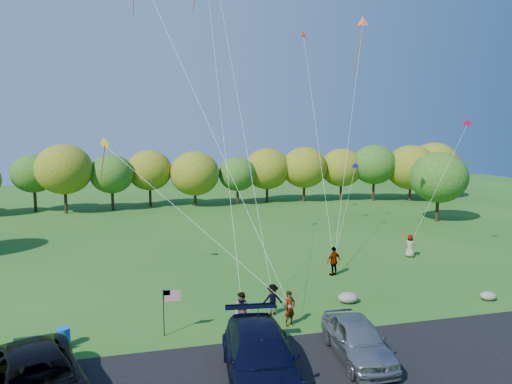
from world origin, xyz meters
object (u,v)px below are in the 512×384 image
Objects in this scene: flyer_c at (273,299)px; flyer_e at (410,246)px; trash_barrel at (64,337)px; flyer_a at (290,308)px; flyer_b at (242,311)px; flyer_d at (334,261)px; minivan_dark at (37,383)px; minivan_silver at (358,339)px; park_bench at (37,345)px; minivan_navy at (261,358)px.

flyer_e reaches higher than flyer_c.
flyer_c is 15.59m from flyer_e.
flyer_e is 25.11m from trash_barrel.
flyer_e reaches higher than trash_barrel.
flyer_b is (-2.34, 0.23, 0.02)m from flyer_a.
flyer_d reaches higher than flyer_c.
minivan_dark is 11.74m from flyer_c.
park_bench is at bearing 169.51° from minivan_silver.
flyer_b is 0.92× the size of flyer_d.
minivan_navy is at bearing 79.99° from flyer_c.
minivan_silver is 2.80× the size of flyer_a.
minivan_navy is 14.18m from flyer_d.
trash_barrel is at bearing 3.61° from flyer_d.
minivan_dark is at bearing -172.41° from minivan_silver.
flyer_c is 11.11m from park_bench.
flyer_b is (-4.04, 4.12, 0.00)m from minivan_silver.
trash_barrel is at bearing 154.08° from flyer_a.
flyer_c is 10.08m from trash_barrel.
flyer_e is at bearing 12.60° from flyer_a.
flyer_b is (8.13, 4.78, -0.08)m from minivan_dark.
minivan_navy reaches higher than minivan_dark.
minivan_navy is at bearing -164.46° from minivan_silver.
minivan_navy reaches higher than minivan_silver.
trash_barrel is (-9.99, -1.29, -0.38)m from flyer_c.
minivan_silver is at bearing -16.89° from minivan_dark.
minivan_dark reaches higher than trash_barrel.
flyer_a is at bearing 3.48° from minivan_dark.
flyer_d is at bearing 15.96° from minivan_dark.
park_bench is (-24.20, -10.11, -0.37)m from flyer_e.
trash_barrel is at bearing 69.39° from minivan_dark.
flyer_a is (2.70, 4.74, -0.14)m from minivan_navy.
minivan_silver is at bearing 51.97° from flyer_d.
trash_barrel is (-8.08, 0.02, -0.46)m from flyer_b.
minivan_navy is 4.07× the size of flyer_c.
flyer_e is at bearing 55.19° from minivan_silver.
flyer_a is at bearing 32.97° from flyer_d.
minivan_navy is at bearing 36.07° from flyer_d.
flyer_d is 7.99m from flyer_e.
flyer_d is at bearing -127.21° from flyer_c.
flyer_b is 10.20m from flyer_d.
flyer_b is at bearing -1.03° from park_bench.
minivan_navy is 5.46m from flyer_a.
minivan_dark is 3.41× the size of flyer_d.
minivan_dark is 4.08× the size of flyer_c.
flyer_b is at bearing 92.28° from minivan_navy.
flyer_e is at bearing 76.50° from flyer_b.
flyer_b is at bearing 44.21° from flyer_c.
flyer_c reaches higher than park_bench.
flyer_d is 1.13× the size of park_bench.
minivan_dark is 11.42m from flyer_a.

